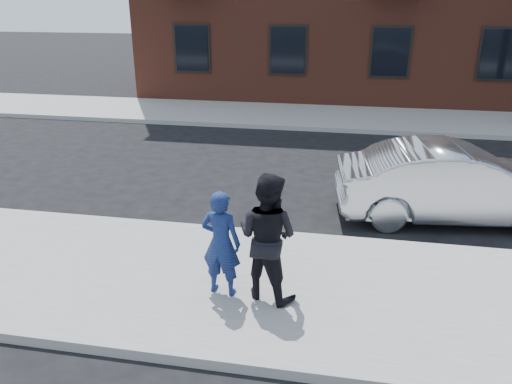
# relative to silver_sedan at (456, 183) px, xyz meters

# --- Properties ---
(ground) EXTENTS (100.00, 100.00, 0.00)m
(ground) POSITION_rel_silver_sedan_xyz_m (-0.85, -3.07, -0.75)
(ground) COLOR black
(ground) RESTS_ON ground
(near_sidewalk) EXTENTS (50.00, 3.50, 0.15)m
(near_sidewalk) POSITION_rel_silver_sedan_xyz_m (-0.85, -3.32, -0.68)
(near_sidewalk) COLOR gray
(near_sidewalk) RESTS_ON ground
(near_curb) EXTENTS (50.00, 0.10, 0.15)m
(near_curb) POSITION_rel_silver_sedan_xyz_m (-0.85, -1.52, -0.68)
(near_curb) COLOR #999691
(near_curb) RESTS_ON ground
(far_sidewalk) EXTENTS (50.00, 3.50, 0.15)m
(far_sidewalk) POSITION_rel_silver_sedan_xyz_m (-0.85, 8.18, -0.68)
(far_sidewalk) COLOR gray
(far_sidewalk) RESTS_ON ground
(far_curb) EXTENTS (50.00, 0.10, 0.15)m
(far_curb) POSITION_rel_silver_sedan_xyz_m (-0.85, 6.38, -0.68)
(far_curb) COLOR #999691
(far_curb) RESTS_ON ground
(silver_sedan) EXTENTS (4.73, 2.11, 1.51)m
(silver_sedan) POSITION_rel_silver_sedan_xyz_m (0.00, 0.00, 0.00)
(silver_sedan) COLOR #B7BABF
(silver_sedan) RESTS_ON ground
(man_hoodie) EXTENTS (0.62, 0.52, 1.58)m
(man_hoodie) POSITION_rel_silver_sedan_xyz_m (-3.79, -3.62, 0.19)
(man_hoodie) COLOR navy
(man_hoodie) RESTS_ON near_sidewalk
(man_peacoat) EXTENTS (1.09, 0.97, 1.85)m
(man_peacoat) POSITION_rel_silver_sedan_xyz_m (-3.14, -3.57, 0.32)
(man_peacoat) COLOR black
(man_peacoat) RESTS_ON near_sidewalk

